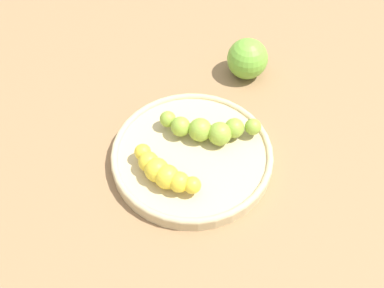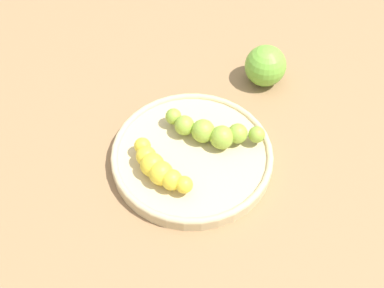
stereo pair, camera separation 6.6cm
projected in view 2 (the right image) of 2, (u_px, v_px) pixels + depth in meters
ground_plane at (192, 160)px, 0.69m from camera, size 2.40×2.40×0.00m
fruit_bowl at (192, 155)px, 0.68m from camera, size 0.23×0.23×0.02m
banana_green at (213, 131)px, 0.67m from camera, size 0.13×0.09×0.03m
banana_yellow at (158, 168)px, 0.63m from camera, size 0.06×0.10×0.03m
apple_green at (265, 66)px, 0.76m from camera, size 0.07×0.07×0.07m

